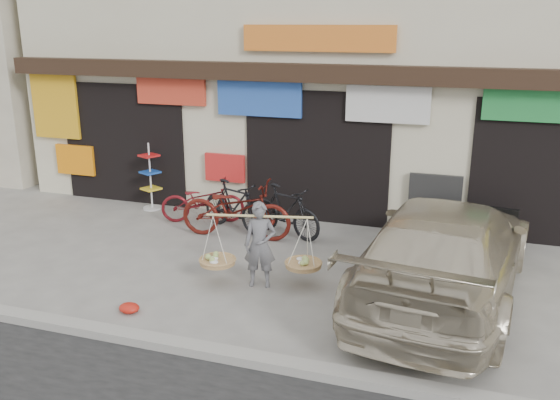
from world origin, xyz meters
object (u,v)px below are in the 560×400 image
(suv, at_px, (446,250))
(display_rack, at_px, (151,183))
(bike_0, at_px, (203,201))
(bike_1, at_px, (234,206))
(bike_2, at_px, (236,209))
(street_vendor, at_px, (260,249))
(bike_3, at_px, (285,211))

(suv, bearing_deg, display_rack, -14.49)
(bike_0, relative_size, bike_1, 1.03)
(bike_0, height_order, bike_1, bike_1)
(bike_1, bearing_deg, suv, -91.69)
(bike_0, distance_m, bike_2, 1.21)
(bike_2, distance_m, display_rack, 2.71)
(street_vendor, distance_m, display_rack, 4.72)
(bike_2, height_order, display_rack, display_rack)
(street_vendor, height_order, bike_2, street_vendor)
(bike_1, xyz_separation_m, bike_2, (0.20, -0.40, 0.07))
(bike_2, bearing_deg, street_vendor, -151.81)
(street_vendor, distance_m, bike_2, 2.23)
(street_vendor, height_order, bike_1, street_vendor)
(bike_3, bearing_deg, suv, -98.56)
(bike_2, xyz_separation_m, suv, (3.95, -1.42, 0.19))
(bike_3, relative_size, display_rack, 1.12)
(suv, relative_size, display_rack, 3.66)
(bike_0, xyz_separation_m, display_rack, (-1.46, 0.45, 0.15))
(street_vendor, xyz_separation_m, suv, (2.76, 0.47, 0.14))
(bike_1, relative_size, display_rack, 1.12)
(bike_0, height_order, bike_3, bike_3)
(bike_3, xyz_separation_m, suv, (3.08, -1.82, 0.26))
(bike_0, xyz_separation_m, suv, (4.96, -2.07, 0.31))
(bike_0, bearing_deg, street_vendor, -158.90)
(street_vendor, height_order, suv, suv)
(bike_1, distance_m, bike_2, 0.45)
(bike_2, xyz_separation_m, bike_3, (0.87, 0.40, -0.07))
(bike_3, distance_m, display_rack, 3.41)
(bike_2, bearing_deg, bike_0, 53.28)
(bike_1, distance_m, bike_3, 1.06)
(bike_2, xyz_separation_m, display_rack, (-2.47, 1.10, 0.03))
(display_rack, bearing_deg, street_vendor, -39.29)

